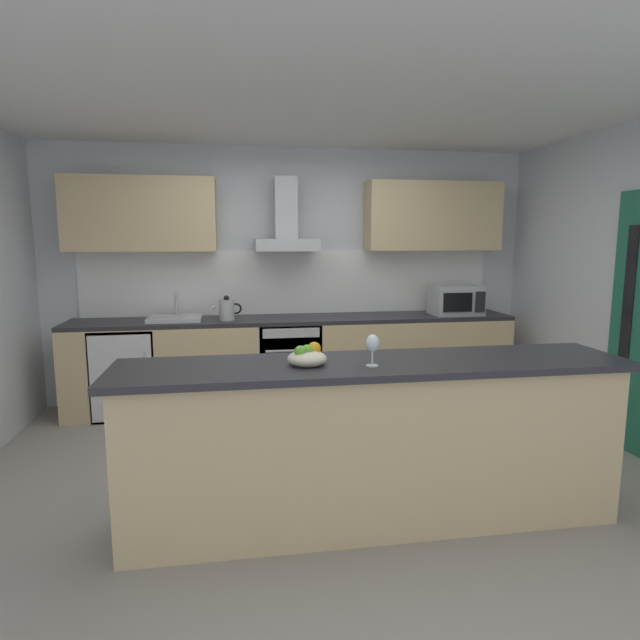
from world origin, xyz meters
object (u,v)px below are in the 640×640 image
(fruit_bowl, at_px, (307,357))
(oven, at_px, (289,361))
(refrigerator, at_px, (127,371))
(sink, at_px, (175,318))
(wine_glass, at_px, (372,344))
(range_hood, at_px, (286,228))
(kettle, at_px, (227,309))
(microwave, at_px, (456,300))

(fruit_bowl, bearing_deg, oven, 86.86)
(refrigerator, bearing_deg, sink, 1.69)
(sink, height_order, wine_glass, sink)
(refrigerator, xyz_separation_m, range_hood, (1.55, 0.13, 1.36))
(sink, xyz_separation_m, range_hood, (1.09, 0.12, 0.86))
(oven, xyz_separation_m, kettle, (-0.60, -0.03, 0.55))
(microwave, xyz_separation_m, fruit_bowl, (-1.87, -2.28, -0.02))
(sink, relative_size, range_hood, 0.69)
(range_hood, xyz_separation_m, fruit_bowl, (-0.13, -2.44, -0.76))
(oven, relative_size, wine_glass, 4.50)
(sink, distance_m, range_hood, 1.39)
(range_hood, relative_size, fruit_bowl, 3.27)
(range_hood, distance_m, wine_glass, 2.63)
(refrigerator, xyz_separation_m, kettle, (0.96, -0.03, 0.58))
(oven, xyz_separation_m, sink, (-1.09, 0.01, 0.47))
(refrigerator, distance_m, fruit_bowl, 2.78)
(fruit_bowl, bearing_deg, range_hood, 87.03)
(oven, height_order, kettle, kettle)
(refrigerator, height_order, microwave, microwave)
(sink, xyz_separation_m, kettle, (0.49, -0.04, 0.08))
(wine_glass, bearing_deg, range_hood, 95.00)
(microwave, distance_m, wine_glass, 2.82)
(refrigerator, xyz_separation_m, wine_glass, (1.78, -2.40, 0.68))
(fruit_bowl, bearing_deg, sink, 112.50)
(microwave, relative_size, sink, 1.00)
(sink, xyz_separation_m, wine_glass, (1.31, -2.42, 0.18))
(sink, height_order, range_hood, range_hood)
(refrigerator, bearing_deg, wine_glass, -53.53)
(oven, distance_m, fruit_bowl, 2.38)
(refrigerator, xyz_separation_m, sink, (0.47, 0.01, 0.50))
(sink, bearing_deg, refrigerator, -178.31)
(sink, distance_m, fruit_bowl, 2.52)
(refrigerator, height_order, kettle, kettle)
(refrigerator, height_order, sink, sink)
(range_hood, bearing_deg, kettle, -164.71)
(kettle, bearing_deg, microwave, 0.14)
(kettle, bearing_deg, fruit_bowl, -78.34)
(oven, bearing_deg, fruit_bowl, -93.14)
(kettle, height_order, wine_glass, wine_glass)
(oven, height_order, microwave, microwave)
(microwave, height_order, sink, microwave)
(refrigerator, height_order, fruit_bowl, fruit_bowl)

